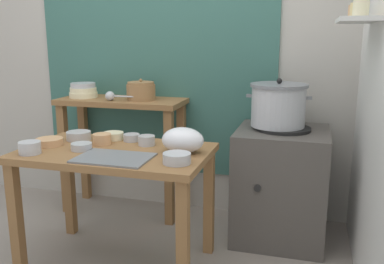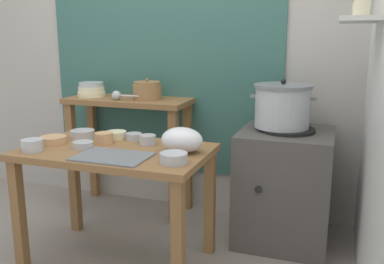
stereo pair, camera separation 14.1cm
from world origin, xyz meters
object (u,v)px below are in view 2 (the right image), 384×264
(prep_bowl_6, at_px, (116,134))
(prep_bowl_8, at_px, (83,145))
(stove_block, at_px, (284,186))
(clay_pot, at_px, (147,91))
(prep_bowl_5, at_px, (134,136))
(serving_tray, at_px, (112,157))
(prep_bowl_4, at_px, (174,157))
(prep_table, at_px, (116,167))
(prep_bowl_1, at_px, (32,145))
(plastic_bag, at_px, (182,140))
(prep_bowl_0, at_px, (83,134))
(back_shelf_table, at_px, (129,126))
(steamer_pot, at_px, (282,106))
(prep_bowl_2, at_px, (148,139))
(prep_bowl_7, at_px, (53,139))
(bowl_stack_enamel, at_px, (91,90))
(prep_bowl_3, at_px, (104,138))
(ladle, at_px, (118,95))

(prep_bowl_6, xyz_separation_m, prep_bowl_8, (-0.06, -0.29, -0.00))
(prep_bowl_6, bearing_deg, stove_block, 20.73)
(clay_pot, bearing_deg, prep_bowl_5, -74.15)
(serving_tray, relative_size, prep_bowl_6, 3.00)
(prep_bowl_4, bearing_deg, stove_block, 58.15)
(prep_table, height_order, stove_block, stove_block)
(prep_bowl_1, height_order, prep_bowl_4, prep_bowl_1)
(plastic_bag, height_order, prep_bowl_0, plastic_bag)
(prep_bowl_1, bearing_deg, prep_bowl_6, 55.78)
(stove_block, bearing_deg, prep_bowl_8, -148.22)
(back_shelf_table, distance_m, prep_bowl_6, 0.56)
(prep_table, distance_m, clay_pot, 0.85)
(steamer_pot, bearing_deg, prep_bowl_2, -146.02)
(stove_block, height_order, prep_bowl_7, stove_block)
(serving_tray, bearing_deg, steamer_pot, 45.59)
(steamer_pot, bearing_deg, bowl_stack_enamel, 176.04)
(serving_tray, bearing_deg, prep_bowl_5, 99.88)
(bowl_stack_enamel, bearing_deg, prep_bowl_3, -53.08)
(prep_bowl_5, bearing_deg, plastic_bag, -23.41)
(bowl_stack_enamel, relative_size, prep_bowl_5, 2.11)
(steamer_pot, xyz_separation_m, prep_bowl_0, (-1.20, -0.49, -0.17))
(back_shelf_table, bearing_deg, prep_bowl_5, -59.55)
(serving_tray, distance_m, prep_bowl_0, 0.52)
(prep_table, height_order, prep_bowl_1, prep_bowl_1)
(prep_bowl_4, distance_m, prep_bowl_8, 0.62)
(ladle, distance_m, prep_bowl_4, 1.13)
(stove_block, xyz_separation_m, prep_bowl_2, (-0.78, -0.48, 0.37))
(back_shelf_table, bearing_deg, prep_bowl_2, -53.74)
(prep_table, distance_m, steamer_pot, 1.13)
(prep_bowl_2, xyz_separation_m, prep_bowl_6, (-0.26, 0.08, -0.01))
(serving_tray, xyz_separation_m, plastic_bag, (0.32, 0.22, 0.07))
(clay_pot, distance_m, prep_bowl_5, 0.60)
(prep_bowl_1, distance_m, prep_bowl_5, 0.61)
(ladle, distance_m, prep_bowl_2, 0.71)
(prep_table, distance_m, back_shelf_table, 0.82)
(prep_bowl_5, bearing_deg, serving_tray, -80.12)
(serving_tray, relative_size, prep_bowl_4, 2.71)
(ladle, height_order, prep_bowl_7, ladle)
(back_shelf_table, xyz_separation_m, clay_pot, (0.16, 0.00, 0.29))
(serving_tray, bearing_deg, prep_bowl_0, 141.04)
(ladle, distance_m, prep_bowl_1, 0.88)
(prep_table, bearing_deg, serving_tray, -65.69)
(plastic_bag, bearing_deg, serving_tray, -145.29)
(prep_bowl_2, bearing_deg, bowl_stack_enamel, 141.76)
(prep_bowl_3, xyz_separation_m, prep_bowl_8, (-0.06, -0.15, -0.01))
(steamer_pot, distance_m, prep_bowl_5, 0.98)
(back_shelf_table, height_order, prep_bowl_8, back_shelf_table)
(plastic_bag, xyz_separation_m, prep_bowl_0, (-0.72, 0.10, -0.04))
(clay_pot, xyz_separation_m, plastic_bag, (0.54, -0.70, -0.17))
(back_shelf_table, distance_m, clay_pot, 0.33)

